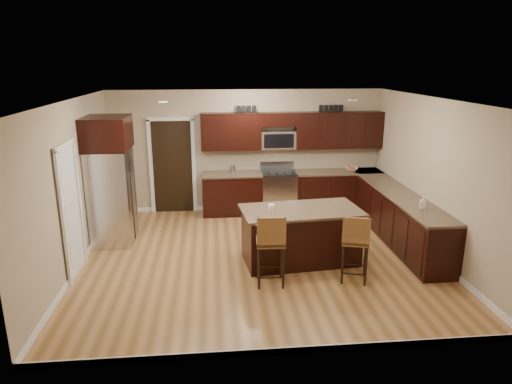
{
  "coord_description": "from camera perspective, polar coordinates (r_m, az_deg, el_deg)",
  "views": [
    {
      "loc": [
        -0.76,
        -7.25,
        3.28
      ],
      "look_at": [
        -0.02,
        0.4,
        1.07
      ],
      "focal_mm": 32.0,
      "sensor_mm": 36.0,
      "label": 1
    }
  ],
  "objects": [
    {
      "name": "upper_cabinets",
      "position": [
        10.1,
        4.85,
        7.77
      ],
      "size": [
        4.0,
        0.33,
        0.8
      ],
      "color": "black",
      "rests_on": "wall_back"
    },
    {
      "name": "stool_left",
      "position": [
        6.79,
        1.87,
        -6.28
      ],
      "size": [
        0.44,
        0.44,
        1.13
      ],
      "rotation": [
        0.0,
        0.0,
        -0.06
      ],
      "color": "olive",
      "rests_on": "floor"
    },
    {
      "name": "ceiling",
      "position": [
        7.31,
        0.46,
        11.48
      ],
      "size": [
        6.0,
        6.0,
        0.0
      ],
      "primitive_type": "plane",
      "rotation": [
        3.14,
        0.0,
        0.0
      ],
      "color": "silver",
      "rests_on": "wall_back"
    },
    {
      "name": "base_cabinets",
      "position": [
        9.52,
        10.97,
        -1.5
      ],
      "size": [
        4.02,
        3.96,
        0.92
      ],
      "color": "black",
      "rests_on": "floor"
    },
    {
      "name": "stool_right",
      "position": [
        7.08,
        12.33,
        -5.97
      ],
      "size": [
        0.5,
        0.5,
        1.08
      ],
      "rotation": [
        0.0,
        0.0,
        -0.29
      ],
      "color": "olive",
      "rests_on": "floor"
    },
    {
      "name": "floor_mat",
      "position": [
        9.34,
        3.18,
        -4.53
      ],
      "size": [
        0.86,
        0.6,
        0.01
      ],
      "primitive_type": "cube",
      "rotation": [
        0.0,
        0.0,
        -0.06
      ],
      "color": "brown",
      "rests_on": "floor"
    },
    {
      "name": "wall_back",
      "position": [
        10.21,
        -1.17,
        5.12
      ],
      "size": [
        6.0,
        0.0,
        6.0
      ],
      "primitive_type": "plane",
      "rotation": [
        1.57,
        0.0,
        0.0
      ],
      "color": "tan",
      "rests_on": "floor"
    },
    {
      "name": "refrigerator",
      "position": [
        8.71,
        -17.71,
        1.48
      ],
      "size": [
        0.79,
        0.94,
        2.35
      ],
      "color": "silver",
      "rests_on": "floor"
    },
    {
      "name": "microwave",
      "position": [
        10.09,
        2.76,
        6.54
      ],
      "size": [
        0.76,
        0.31,
        0.4
      ],
      "primitive_type": "cube",
      "color": "silver",
      "rests_on": "upper_cabinets"
    },
    {
      "name": "letter_decor",
      "position": [
        10.02,
        4.09,
        10.34
      ],
      "size": [
        2.2,
        0.03,
        0.15
      ],
      "primitive_type": null,
      "color": "black",
      "rests_on": "upper_cabinets"
    },
    {
      "name": "fruit_bowl",
      "position": [
        10.44,
        11.83,
        2.81
      ],
      "size": [
        0.35,
        0.35,
        0.07
      ],
      "primitive_type": "imported",
      "rotation": [
        0.0,
        0.0,
        -0.25
      ],
      "color": "silver",
      "rests_on": "base_cabinets"
    },
    {
      "name": "wall_right",
      "position": [
        8.39,
        21.28,
        1.62
      ],
      "size": [
        0.0,
        5.5,
        5.5
      ],
      "primitive_type": "plane",
      "rotation": [
        1.57,
        0.0,
        -1.57
      ],
      "color": "tan",
      "rests_on": "floor"
    },
    {
      "name": "canister_tall",
      "position": [
        9.97,
        -2.94,
        2.84
      ],
      "size": [
        0.12,
        0.12,
        0.18
      ],
      "primitive_type": "cylinder",
      "color": "silver",
      "rests_on": "base_cabinets"
    },
    {
      "name": "pantry_door",
      "position": [
        7.64,
        -22.18,
        -2.41
      ],
      "size": [
        0.03,
        0.8,
        2.04
      ],
      "primitive_type": "cube",
      "color": "white",
      "rests_on": "floor"
    },
    {
      "name": "wall_left",
      "position": [
        7.83,
        -21.97,
        0.57
      ],
      "size": [
        0.0,
        5.5,
        5.5
      ],
      "primitive_type": "plane",
      "rotation": [
        1.57,
        0.0,
        1.57
      ],
      "color": "tan",
      "rests_on": "floor"
    },
    {
      "name": "floor",
      "position": [
        7.99,
        0.41,
        -8.2
      ],
      "size": [
        6.0,
        6.0,
        0.0
      ],
      "primitive_type": "plane",
      "color": "#A1713F",
      "rests_on": "ground"
    },
    {
      "name": "canister_short",
      "position": [
        9.97,
        -2.98,
        2.79
      ],
      "size": [
        0.11,
        0.11,
        0.16
      ],
      "primitive_type": "cylinder",
      "color": "silver",
      "rests_on": "base_cabinets"
    },
    {
      "name": "soap_bottle",
      "position": [
        8.05,
        20.18,
        -1.24
      ],
      "size": [
        0.12,
        0.12,
        0.21
      ],
      "primitive_type": "imported",
      "rotation": [
        0.0,
        0.0,
        -0.32
      ],
      "color": "#B2B2B2",
      "rests_on": "base_cabinets"
    },
    {
      "name": "doorway",
      "position": [
        10.27,
        -10.38,
        3.11
      ],
      "size": [
        0.85,
        0.03,
        2.06
      ],
      "primitive_type": "cube",
      "color": "black",
      "rests_on": "floor"
    },
    {
      "name": "island",
      "position": [
        7.76,
        5.56,
        -5.59
      ],
      "size": [
        2.06,
        1.22,
        0.92
      ],
      "rotation": [
        0.0,
        0.0,
        0.1
      ],
      "color": "black",
      "rests_on": "floor"
    },
    {
      "name": "island_jar",
      "position": [
        7.5,
        1.91,
        -1.92
      ],
      "size": [
        0.1,
        0.1,
        0.1
      ],
      "primitive_type": "cylinder",
      "color": "white",
      "rests_on": "island"
    },
    {
      "name": "range",
      "position": [
        10.2,
        2.8,
        0.02
      ],
      "size": [
        0.76,
        0.64,
        1.11
      ],
      "color": "silver",
      "rests_on": "floor"
    }
  ]
}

